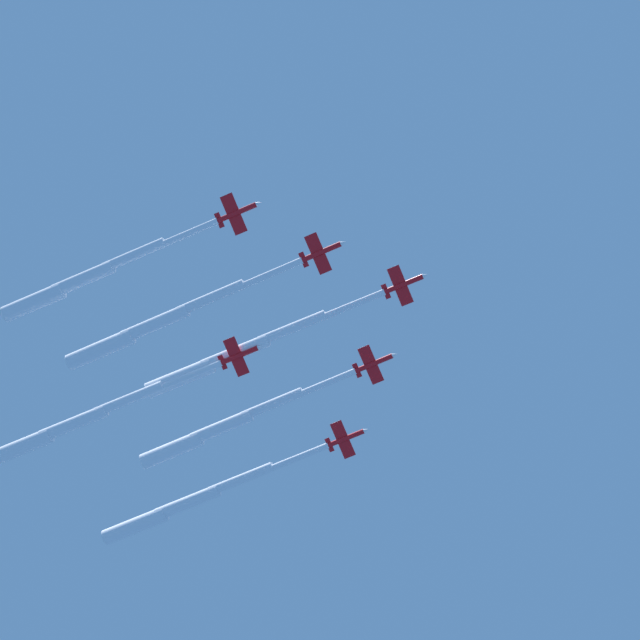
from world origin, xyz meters
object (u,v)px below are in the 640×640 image
Objects in this scene: jet_port_inner at (221,428)px; jet_port_mid at (187,503)px; jet_lead at (235,354)px; jet_starboard_mid at (84,279)px; jet_port_outer at (72,425)px; jet_starboard_inner at (154,325)px.

jet_port_mid is (-11.02, -17.53, 0.03)m from jet_port_inner.
jet_lead is 38.30m from jet_port_mid.
jet_lead reaches higher than jet_starboard_mid.
jet_port_inner is 0.94× the size of jet_port_mid.
jet_port_outer is at bearing -53.17° from jet_port_inner.
jet_starboard_inner is 0.96× the size of jet_port_outer.
jet_port_outer is (19.30, -25.77, -1.89)m from jet_port_inner.
jet_starboard_inner is at bearing 156.19° from jet_starboard_mid.
jet_lead is 18.23m from jet_starboard_inner.
jet_starboard_inner is (28.09, 3.21, -2.52)m from jet_port_inner.
jet_starboard_mid is at bearing 14.08° from jet_port_mid.
jet_port_mid is (-23.67, -30.11, 0.06)m from jet_lead.
jet_port_inner is at bearing 175.10° from jet_starboard_mid.
jet_port_mid is 0.98× the size of jet_port_outer.
jet_port_inner is 32.25m from jet_port_outer.
jet_lead is at bearing 51.83° from jet_port_mid.
jet_port_outer reaches higher than jet_starboard_inner.
jet_port_mid is 56.60m from jet_starboard_mid.
jet_port_mid is at bearing -152.06° from jet_starboard_inner.
jet_port_inner is 44.04m from jet_starboard_mid.
jet_lead reaches higher than jet_port_outer.
jet_starboard_mid is at bearing -23.81° from jet_starboard_inner.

